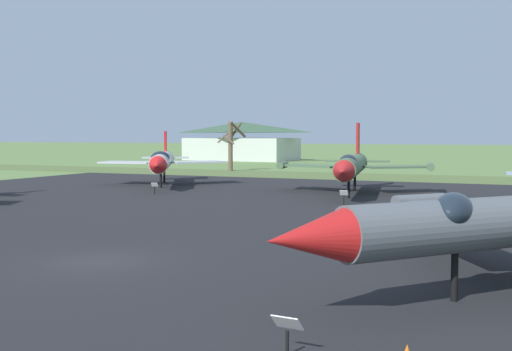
% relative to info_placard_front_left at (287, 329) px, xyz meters
% --- Properties ---
extents(ground_plane, '(600.00, 600.00, 0.00)m').
position_rel_info_placard_front_left_xyz_m(ground_plane, '(-9.99, 6.55, -0.61)').
color(ground_plane, '#607F42').
extents(asphalt_apron, '(71.10, 55.61, 0.05)m').
position_rel_info_placard_front_left_xyz_m(asphalt_apron, '(-9.99, 23.23, -0.59)').
color(asphalt_apron, black).
rests_on(asphalt_apron, ground).
extents(grass_verge_strip, '(131.10, 12.00, 0.06)m').
position_rel_info_placard_front_left_xyz_m(grass_verge_strip, '(-9.99, 57.04, -0.58)').
color(grass_verge_strip, '#546835').
rests_on(grass_verge_strip, ground).
extents(info_placard_front_left, '(0.66, 0.39, 0.92)m').
position_rel_info_placard_front_left_xyz_m(info_placard_front_left, '(0.00, 0.00, 0.00)').
color(info_placard_front_left, black).
rests_on(info_placard_front_left, ground).
extents(jet_fighter_front_right, '(12.95, 16.36, 5.79)m').
position_rel_info_placard_front_left_xyz_m(jet_fighter_front_right, '(-8.04, 35.78, 1.75)').
color(jet_fighter_front_right, '#4C6B47').
rests_on(jet_fighter_front_right, ground).
extents(info_placard_front_right, '(0.55, 0.29, 1.06)m').
position_rel_info_placard_front_left_xyz_m(info_placard_front_right, '(-6.58, 28.18, 0.06)').
color(info_placard_front_right, black).
rests_on(info_placard_front_right, ground).
extents(jet_fighter_rear_left, '(11.09, 15.66, 5.13)m').
position_rel_info_placard_front_left_xyz_m(jet_fighter_rear_left, '(-26.46, 37.45, 1.72)').
color(jet_fighter_rear_left, silver).
rests_on(jet_fighter_rear_left, ground).
extents(info_placard_rear_left, '(0.57, 0.33, 0.96)m').
position_rel_info_placard_front_left_xyz_m(info_placard_rear_left, '(-22.51, 29.96, -0.01)').
color(info_placard_rear_left, black).
rests_on(info_placard_rear_left, ground).
extents(bare_tree_far_left, '(3.65, 3.60, 6.52)m').
position_rel_info_placard_front_left_xyz_m(bare_tree_far_left, '(-30.96, 61.58, 3.18)').
color(bare_tree_far_left, brown).
rests_on(bare_tree_far_left, ground).
extents(visitor_building, '(21.65, 12.50, 7.18)m').
position_rel_info_placard_front_left_xyz_m(visitor_building, '(-44.78, 94.55, 2.89)').
color(visitor_building, beige).
rests_on(visitor_building, ground).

